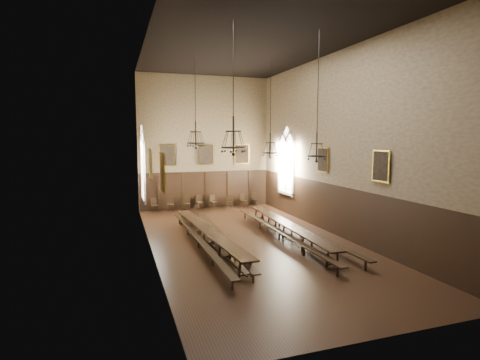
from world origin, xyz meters
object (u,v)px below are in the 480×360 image
chair_5 (229,204)px  chandelier_front_right (317,147)px  chandelier_back_right (270,147)px  bench_left_outer (198,241)px  bench_left_inner (222,238)px  chair_2 (187,206)px  chandelier_back_left (196,137)px  chair_6 (244,203)px  bench_right_outer (301,232)px  chair_4 (214,204)px  chandelier_front_left (233,140)px  chair_7 (254,202)px  table_left (208,237)px  table_right (288,231)px  chair_1 (171,207)px  bench_right_inner (279,234)px  chair_3 (200,205)px  chair_0 (154,208)px

chair_5 → chandelier_front_right: (0.22, -11.40, 4.23)m
chandelier_back_right → chandelier_front_right: 5.55m
bench_left_outer → bench_left_inner: bench_left_outer is taller
chair_5 → bench_left_inner: bearing=-90.0°
chair_2 → chandelier_back_left: (-0.51, -5.72, 4.58)m
bench_left_inner → chair_6: 9.45m
bench_right_outer → chandelier_front_right: size_ratio=2.09×
bench_left_outer → chandelier_back_right: bearing=32.1°
chair_4 → chandelier_front_left: chandelier_front_left is taller
chair_5 → chair_7: size_ratio=0.94×
bench_left_inner → chair_7: chair_7 is taller
table_left → table_right: (3.93, -0.03, -0.00)m
chair_7 → chandelier_back_left: (-5.37, -5.79, 4.58)m
chair_2 → chandelier_back_right: (3.53, -5.90, 4.07)m
chandelier_back_right → chair_2: bearing=120.9°
chair_7 → chair_1: bearing=-165.3°
bench_right_inner → chandelier_back_left: 6.41m
chair_1 → bench_right_inner: bearing=-57.6°
chair_2 → chandelier_back_left: 7.35m
bench_left_inner → chandelier_front_left: 5.33m
bench_left_inner → chair_3: 8.72m
table_left → chair_1: (-0.50, 8.55, -0.09)m
chair_0 → chandelier_back_left: (1.62, -5.73, 4.59)m
chandelier_back_right → chandelier_front_left: size_ratio=1.10×
chair_4 → chandelier_front_left: 12.49m
chair_1 → chandelier_back_right: chandelier_back_right is taller
table_left → chair_6: size_ratio=10.50×
chair_0 → chair_4: chair_4 is taller
chair_2 → chandelier_back_right: chandelier_back_right is taller
chandelier_front_right → chair_7: bearing=81.6°
table_left → chair_6: 9.63m
chair_2 → chair_3: chair_3 is taller
chandelier_back_right → chandelier_front_left: (-3.82, -5.57, 0.42)m
chair_5 → chair_7: chair_7 is taller
bench_right_outer → chair_0: 10.63m
chair_0 → chair_6: chair_0 is taller
bench_right_inner → chandelier_front_right: size_ratio=2.13×
chair_1 → chair_3: 1.98m
bench_right_outer → chair_2: size_ratio=11.10×
table_left → chair_0: bearing=100.3°
chair_1 → chandelier_back_left: chandelier_back_left is taller
chair_2 → chandelier_back_left: chandelier_back_left is taller
chandelier_front_left → chair_5: bearing=74.1°
bench_left_inner → chair_3: (0.89, 8.67, 0.00)m
table_right → bench_right_inner: (-0.55, -0.23, -0.06)m
chair_5 → chair_6: (1.06, -0.01, 0.01)m
chair_0 → chair_7: chair_7 is taller
chandelier_front_left → table_left: bearing=95.4°
chair_0 → chair_5: bearing=-16.5°
chair_0 → bench_right_outer: bearing=-70.7°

